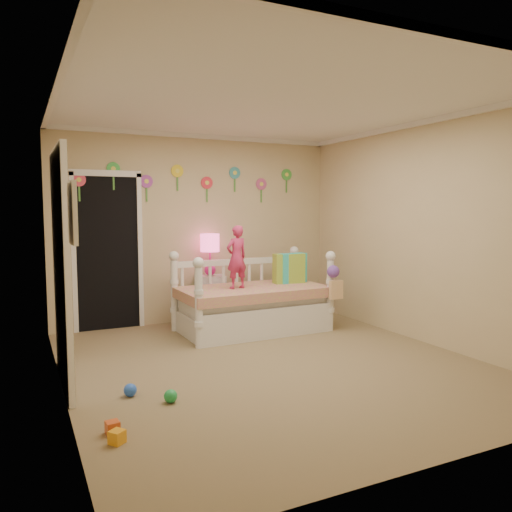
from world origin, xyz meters
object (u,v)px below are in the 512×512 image
child (237,257)px  daybed (252,291)px  nightstand (210,299)px  table_lamp (210,248)px

child → daybed: bearing=179.9°
daybed → nightstand: 0.81m
table_lamp → child: bearing=-84.7°
table_lamp → nightstand: bearing=180.0°
child → nightstand: child is taller
child → table_lamp: (-0.07, 0.77, 0.06)m
daybed → nightstand: bearing=112.0°
daybed → nightstand: (-0.31, 0.72, -0.19)m
child → table_lamp: bearing=-95.9°
daybed → table_lamp: table_lamp is taller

